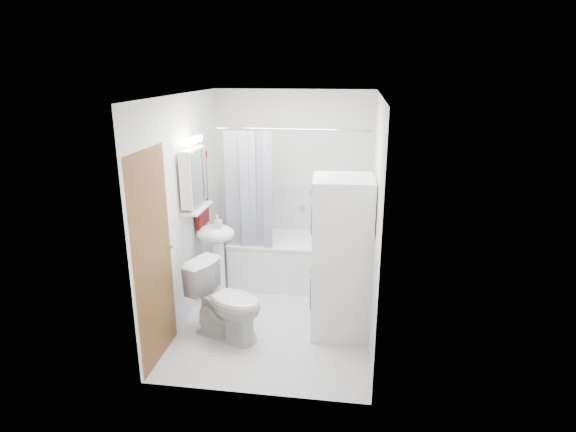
# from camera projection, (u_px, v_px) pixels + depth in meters

# --- Properties ---
(floor) EXTENTS (2.60, 2.60, 0.00)m
(floor) POSITION_uv_depth(u_px,v_px,m) (277.00, 318.00, 5.32)
(floor) COLOR silver
(floor) RESTS_ON ground
(room_walls) EXTENTS (2.60, 2.60, 2.60)m
(room_walls) POSITION_uv_depth(u_px,v_px,m) (276.00, 188.00, 4.88)
(room_walls) COLOR silver
(room_walls) RESTS_ON ground
(wainscot) EXTENTS (1.98, 2.58, 2.58)m
(wainscot) POSITION_uv_depth(u_px,v_px,m) (281.00, 258.00, 5.42)
(wainscot) COLOR white
(wainscot) RESTS_ON ground
(door) EXTENTS (0.05, 2.00, 2.00)m
(door) POSITION_uv_depth(u_px,v_px,m) (170.00, 247.00, 4.63)
(door) COLOR brown
(door) RESTS_ON ground
(bathtub) EXTENTS (1.58, 0.75, 0.60)m
(bathtub) POSITION_uv_depth(u_px,v_px,m) (295.00, 259.00, 6.08)
(bathtub) COLOR white
(bathtub) RESTS_ON ground
(tub_spout) EXTENTS (0.04, 0.12, 0.04)m
(tub_spout) POSITION_uv_depth(u_px,v_px,m) (314.00, 208.00, 6.19)
(tub_spout) COLOR silver
(tub_spout) RESTS_ON room_walls
(curtain_rod) EXTENTS (1.76, 0.02, 0.02)m
(curtain_rod) POSITION_uv_depth(u_px,v_px,m) (292.00, 129.00, 5.29)
(curtain_rod) COLOR silver
(curtain_rod) RESTS_ON room_walls
(shower_curtain) EXTENTS (0.55, 0.02, 1.45)m
(shower_curtain) POSITION_uv_depth(u_px,v_px,m) (248.00, 194.00, 5.58)
(shower_curtain) COLOR #132145
(shower_curtain) RESTS_ON curtain_rod
(sink) EXTENTS (0.44, 0.37, 1.04)m
(sink) POSITION_uv_depth(u_px,v_px,m) (216.00, 245.00, 5.50)
(sink) COLOR white
(sink) RESTS_ON ground
(medicine_cabinet) EXTENTS (0.13, 0.50, 0.71)m
(medicine_cabinet) POSITION_uv_depth(u_px,v_px,m) (194.00, 175.00, 5.07)
(medicine_cabinet) COLOR white
(medicine_cabinet) RESTS_ON room_walls
(shelf) EXTENTS (0.18, 0.54, 0.02)m
(shelf) POSITION_uv_depth(u_px,v_px,m) (197.00, 208.00, 5.18)
(shelf) COLOR silver
(shelf) RESTS_ON room_walls
(shower_caddy) EXTENTS (0.22, 0.06, 0.02)m
(shower_caddy) POSITION_uv_depth(u_px,v_px,m) (318.00, 191.00, 6.10)
(shower_caddy) COLOR silver
(shower_caddy) RESTS_ON room_walls
(towel) EXTENTS (0.07, 0.36, 0.86)m
(towel) POSITION_uv_depth(u_px,v_px,m) (201.00, 189.00, 5.44)
(towel) COLOR #5C1716
(towel) RESTS_ON room_walls
(washer_dryer) EXTENTS (0.63, 0.62, 1.65)m
(washer_dryer) POSITION_uv_depth(u_px,v_px,m) (341.00, 257.00, 4.84)
(washer_dryer) COLOR white
(washer_dryer) RESTS_ON ground
(toilet) EXTENTS (0.90, 0.70, 0.78)m
(toilet) POSITION_uv_depth(u_px,v_px,m) (226.00, 302.00, 4.86)
(toilet) COLOR white
(toilet) RESTS_ON ground
(soap_pump) EXTENTS (0.08, 0.17, 0.08)m
(soap_pump) POSITION_uv_depth(u_px,v_px,m) (218.00, 227.00, 5.37)
(soap_pump) COLOR gray
(soap_pump) RESTS_ON sink
(shelf_bottle) EXTENTS (0.07, 0.18, 0.07)m
(shelf_bottle) POSITION_uv_depth(u_px,v_px,m) (192.00, 208.00, 5.02)
(shelf_bottle) COLOR gray
(shelf_bottle) RESTS_ON shelf
(shelf_cup) EXTENTS (0.10, 0.09, 0.10)m
(shelf_cup) POSITION_uv_depth(u_px,v_px,m) (200.00, 200.00, 5.27)
(shelf_cup) COLOR gray
(shelf_cup) RESTS_ON shelf
(shampoo_a) EXTENTS (0.13, 0.17, 0.13)m
(shampoo_a) POSITION_uv_depth(u_px,v_px,m) (320.00, 185.00, 6.08)
(shampoo_a) COLOR gray
(shampoo_a) RESTS_ON shower_caddy
(shampoo_b) EXTENTS (0.08, 0.21, 0.08)m
(shampoo_b) POSITION_uv_depth(u_px,v_px,m) (330.00, 187.00, 6.07)
(shampoo_b) COLOR #2A63A8
(shampoo_b) RESTS_ON shower_caddy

